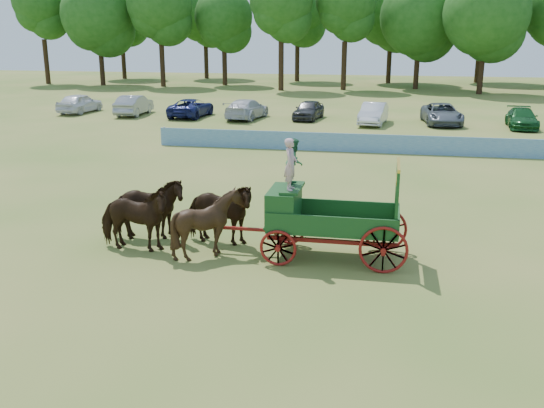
{
  "coord_description": "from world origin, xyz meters",
  "views": [
    {
      "loc": [
        -0.65,
        -15.94,
        6.62
      ],
      "look_at": [
        -4.18,
        2.24,
        1.3
      ],
      "focal_mm": 40.0,
      "sensor_mm": 36.0,
      "label": 1
    }
  ],
  "objects": [
    {
      "name": "sponsor_banner",
      "position": [
        -1.0,
        18.0,
        0.53
      ],
      "size": [
        26.0,
        0.08,
        1.05
      ],
      "primitive_type": "cube",
      "color": "#1D609F",
      "rests_on": "ground"
    },
    {
      "name": "horse_lead_left",
      "position": [
        -8.22,
        0.69,
        1.03
      ],
      "size": [
        2.48,
        1.19,
        2.07
      ],
      "primitive_type": "imported",
      "rotation": [
        0.0,
        0.0,
        1.54
      ],
      "color": "#331E0E",
      "rests_on": "ground"
    },
    {
      "name": "horse_wheel_left",
      "position": [
        -5.82,
        0.69,
        1.04
      ],
      "size": [
        2.02,
        1.83,
        2.07
      ],
      "primitive_type": "imported",
      "rotation": [
        0.0,
        0.0,
        1.48
      ],
      "color": "#331E0E",
      "rests_on": "ground"
    },
    {
      "name": "parked_cars",
      "position": [
        -1.65,
        30.05,
        0.75
      ],
      "size": [
        52.6,
        7.07,
        1.63
      ],
      "color": "silver",
      "rests_on": "ground"
    },
    {
      "name": "farm_dray",
      "position": [
        -2.84,
        1.25,
        1.56
      ],
      "size": [
        6.0,
        2.0,
        3.67
      ],
      "color": "maroon",
      "rests_on": "ground"
    },
    {
      "name": "ground",
      "position": [
        0.0,
        0.0,
        0.0
      ],
      "size": [
        160.0,
        160.0,
        0.0
      ],
      "primitive_type": "plane",
      "color": "olive",
      "rests_on": "ground"
    },
    {
      "name": "treeline",
      "position": [
        -1.71,
        60.28,
        9.28
      ],
      "size": [
        90.91,
        24.62,
        14.77
      ],
      "color": "#382314",
      "rests_on": "ground"
    },
    {
      "name": "horse_wheel_right",
      "position": [
        -5.82,
        1.79,
        1.03
      ],
      "size": [
        2.56,
        1.38,
        2.07
      ],
      "primitive_type": "imported",
      "rotation": [
        0.0,
        0.0,
        1.46
      ],
      "color": "#331E0E",
      "rests_on": "ground"
    },
    {
      "name": "horse_lead_right",
      "position": [
        -8.22,
        1.79,
        1.03
      ],
      "size": [
        2.64,
        1.65,
        2.07
      ],
      "primitive_type": "imported",
      "rotation": [
        0.0,
        0.0,
        1.8
      ],
      "color": "#331E0E",
      "rests_on": "ground"
    }
  ]
}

